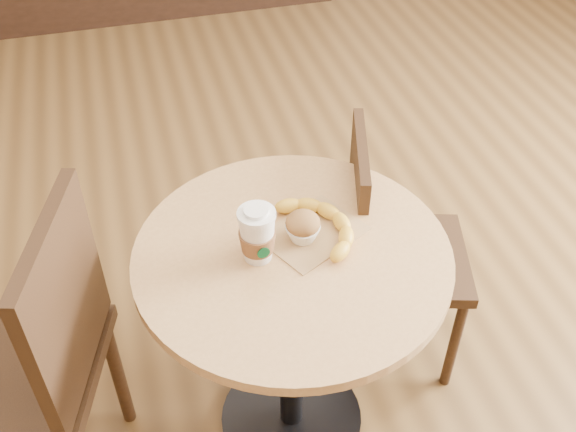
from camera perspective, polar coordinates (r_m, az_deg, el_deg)
The scene contains 7 objects.
cafe_table at distance 1.78m, azimuth 0.34°, elevation -7.33°, with size 0.78×0.78×0.75m.
chair_left at distance 1.80m, azimuth -20.71°, elevation -11.44°, with size 0.54×0.54×0.98m.
chair_right at distance 2.08m, azimuth 8.50°, elevation -2.60°, with size 0.46×0.46×0.85m.
kraft_bag at distance 1.69m, azimuth 2.13°, elevation -1.42°, with size 0.24×0.18×0.00m, color #A98252.
coffee_cup at distance 1.58m, azimuth -2.62°, elevation -1.71°, with size 0.09×0.09×0.15m.
muffin at distance 1.64m, azimuth 1.26°, elevation -0.91°, with size 0.09×0.09×0.08m.
banana at distance 1.67m, azimuth 2.73°, elevation -0.90°, with size 0.19×0.27×0.04m, color gold, non-canonical shape.
Camera 1 is at (-0.32, -1.18, 1.90)m, focal length 42.00 mm.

